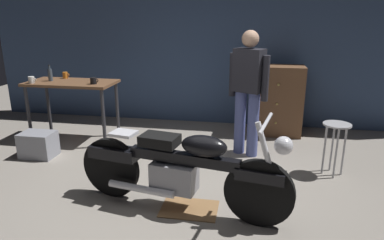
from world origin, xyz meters
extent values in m
plane|color=gray|center=(0.00, 0.00, 0.00)|extent=(12.00, 12.00, 0.00)
cube|color=#384C70|center=(0.00, 2.80, 1.55)|extent=(8.00, 0.12, 3.10)
cube|color=brown|center=(-1.96, 1.51, 0.88)|extent=(1.30, 0.64, 0.04)
cylinder|color=#2D2D33|center=(-2.55, 1.25, 0.43)|extent=(0.05, 0.05, 0.86)
cylinder|color=#2D2D33|center=(-1.37, 1.25, 0.43)|extent=(0.05, 0.05, 0.86)
cylinder|color=#2D2D33|center=(-2.55, 1.77, 0.43)|extent=(0.05, 0.05, 0.86)
cylinder|color=#2D2D33|center=(-1.37, 1.77, 0.43)|extent=(0.05, 0.05, 0.86)
cylinder|color=black|center=(0.81, -0.35, 0.32)|extent=(0.64, 0.18, 0.64)
cylinder|color=black|center=(-0.71, -0.07, 0.32)|extent=(0.64, 0.18, 0.64)
cube|color=black|center=(0.81, -0.35, 0.50)|extent=(0.46, 0.22, 0.10)
cube|color=black|center=(-0.66, -0.08, 0.50)|extent=(0.54, 0.27, 0.12)
cube|color=gray|center=(0.00, -0.20, 0.34)|extent=(0.48, 0.32, 0.28)
cube|color=black|center=(0.10, -0.22, 0.55)|extent=(1.10, 0.30, 0.10)
ellipsoid|color=black|center=(0.30, -0.25, 0.70)|extent=(0.47, 0.30, 0.20)
cube|color=black|center=(-0.14, -0.17, 0.70)|extent=(0.40, 0.30, 0.10)
cube|color=silver|center=(-0.54, -0.10, 0.72)|extent=(0.27, 0.24, 0.03)
cylinder|color=silver|center=(0.87, -0.36, 0.65)|extent=(0.27, 0.10, 0.68)
cylinder|color=silver|center=(0.83, -0.35, 0.98)|extent=(0.14, 0.60, 0.03)
sphere|color=silver|center=(0.99, -0.38, 0.80)|extent=(0.16, 0.16, 0.16)
cylinder|color=silver|center=(-0.32, -0.28, 0.22)|extent=(0.70, 0.20, 0.07)
cylinder|color=#515D9C|center=(0.74, 1.31, 0.44)|extent=(0.15, 0.15, 0.88)
cylinder|color=#515D9C|center=(0.56, 1.40, 0.44)|extent=(0.15, 0.15, 0.88)
cube|color=#26262D|center=(0.65, 1.35, 1.16)|extent=(0.44, 0.37, 0.56)
cylinder|color=#26262D|center=(0.86, 1.24, 1.08)|extent=(0.09, 0.09, 0.58)
cylinder|color=#26262D|center=(0.43, 1.46, 1.08)|extent=(0.09, 0.09, 0.58)
sphere|color=tan|center=(0.65, 1.35, 1.56)|extent=(0.22, 0.22, 0.22)
cylinder|color=#B2B2B7|center=(1.70, 0.88, 0.63)|extent=(0.32, 0.32, 0.02)
cylinder|color=#B2B2B7|center=(1.81, 0.88, 0.31)|extent=(0.02, 0.02, 0.62)
cylinder|color=#B2B2B7|center=(1.70, 0.99, 0.31)|extent=(0.02, 0.02, 0.62)
cylinder|color=#B2B2B7|center=(1.59, 0.88, 0.31)|extent=(0.02, 0.02, 0.62)
cylinder|color=#B2B2B7|center=(1.70, 0.77, 0.31)|extent=(0.02, 0.02, 0.62)
cube|color=brown|center=(1.08, 2.30, 0.55)|extent=(0.80, 0.44, 1.10)
sphere|color=tan|center=(1.08, 2.07, 0.85)|extent=(0.04, 0.04, 0.04)
sphere|color=tan|center=(1.08, 2.07, 0.55)|extent=(0.04, 0.04, 0.04)
sphere|color=tan|center=(1.08, 2.07, 0.25)|extent=(0.04, 0.04, 0.04)
cube|color=olive|center=(0.15, -0.21, 0.01)|extent=(0.56, 0.40, 0.01)
cube|color=gray|center=(-2.11, 0.76, 0.17)|extent=(0.44, 0.32, 0.34)
cylinder|color=orange|center=(-2.18, 1.74, 0.95)|extent=(0.08, 0.08, 0.10)
torus|color=orange|center=(-2.13, 1.74, 0.95)|extent=(0.06, 0.01, 0.06)
cylinder|color=white|center=(-2.45, 1.29, 0.95)|extent=(0.09, 0.09, 0.10)
torus|color=white|center=(-2.40, 1.29, 0.95)|extent=(0.05, 0.01, 0.05)
cylinder|color=black|center=(-1.54, 1.39, 0.95)|extent=(0.09, 0.09, 0.09)
torus|color=black|center=(-1.49, 1.39, 0.95)|extent=(0.05, 0.01, 0.05)
cylinder|color=#3F4C59|center=(-2.28, 1.50, 0.99)|extent=(0.06, 0.06, 0.18)
cylinder|color=#3F4C59|center=(-2.28, 1.50, 1.10)|extent=(0.03, 0.03, 0.05)
cylinder|color=black|center=(-2.28, 1.50, 1.14)|extent=(0.03, 0.03, 0.01)
camera|label=1|loc=(0.72, -3.21, 1.86)|focal=32.65mm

